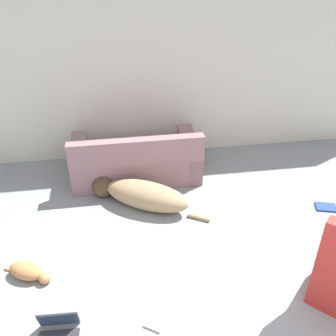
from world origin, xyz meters
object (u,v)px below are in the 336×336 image
(laptop_open, at_px, (58,328))
(book_blue, at_px, (326,207))
(couch, at_px, (136,160))
(dog, at_px, (141,194))
(cat, at_px, (28,272))
(book_cream, at_px, (156,322))

(laptop_open, distance_m, book_blue, 3.32)
(laptop_open, bearing_deg, couch, 73.32)
(dog, relative_size, laptop_open, 4.11)
(dog, xyz_separation_m, laptop_open, (-0.84, -1.66, -0.09))
(cat, bearing_deg, book_cream, -2.98)
(laptop_open, xyz_separation_m, book_cream, (0.81, -0.02, -0.06))
(cat, xyz_separation_m, laptop_open, (0.34, -0.67, -0.01))
(dog, bearing_deg, book_blue, -159.70)
(couch, height_order, book_blue, couch)
(book_blue, bearing_deg, book_cream, -150.47)
(couch, relative_size, book_blue, 6.11)
(cat, height_order, book_cream, cat)
(cat, distance_m, book_cream, 1.34)
(couch, xyz_separation_m, book_blue, (2.23, -1.08, -0.23))
(book_blue, height_order, book_cream, same)
(book_cream, bearing_deg, laptop_open, 178.50)
(laptop_open, bearing_deg, cat, 120.14)
(laptop_open, relative_size, book_blue, 1.24)
(book_cream, bearing_deg, cat, 149.01)
(cat, bearing_deg, dog, 68.06)
(book_blue, relative_size, book_cream, 1.25)
(couch, bearing_deg, cat, 54.56)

